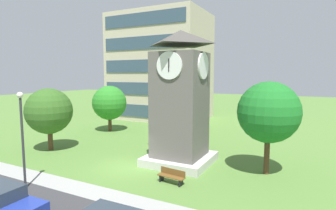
{
  "coord_description": "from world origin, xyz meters",
  "views": [
    {
      "loc": [
        11.52,
        -15.76,
        6.74
      ],
      "look_at": [
        1.54,
        3.63,
        4.31
      ],
      "focal_mm": 28.81,
      "sensor_mm": 36.0,
      "label": 1
    }
  ],
  "objects_px": {
    "tree_near_tower": "(49,111)",
    "tree_by_building": "(109,103)",
    "street_lamp": "(22,129)",
    "parked_car_blue": "(0,204)",
    "park_bench": "(172,176)",
    "tree_streetside": "(269,112)",
    "clock_tower": "(180,105)"
  },
  "relations": [
    {
      "from": "tree_near_tower",
      "to": "tree_by_building",
      "type": "height_order",
      "value": "tree_near_tower"
    },
    {
      "from": "tree_near_tower",
      "to": "tree_by_building",
      "type": "distance_m",
      "value": 9.08
    },
    {
      "from": "tree_near_tower",
      "to": "street_lamp",
      "type": "bearing_deg",
      "value": -48.77
    },
    {
      "from": "parked_car_blue",
      "to": "street_lamp",
      "type": "bearing_deg",
      "value": 129.85
    },
    {
      "from": "park_bench",
      "to": "tree_streetside",
      "type": "bearing_deg",
      "value": 41.28
    },
    {
      "from": "tree_by_building",
      "to": "street_lamp",
      "type": "bearing_deg",
      "value": -67.98
    },
    {
      "from": "street_lamp",
      "to": "parked_car_blue",
      "type": "bearing_deg",
      "value": -50.15
    },
    {
      "from": "tree_near_tower",
      "to": "clock_tower",
      "type": "bearing_deg",
      "value": 10.02
    },
    {
      "from": "park_bench",
      "to": "parked_car_blue",
      "type": "height_order",
      "value": "parked_car_blue"
    },
    {
      "from": "tree_streetside",
      "to": "tree_by_building",
      "type": "xyz_separation_m",
      "value": [
        -18.77,
        6.38,
        -0.83
      ]
    },
    {
      "from": "tree_near_tower",
      "to": "tree_streetside",
      "type": "height_order",
      "value": "tree_streetside"
    },
    {
      "from": "tree_by_building",
      "to": "parked_car_blue",
      "type": "distance_m",
      "value": 20.52
    },
    {
      "from": "tree_near_tower",
      "to": "parked_car_blue",
      "type": "height_order",
      "value": "tree_near_tower"
    },
    {
      "from": "park_bench",
      "to": "parked_car_blue",
      "type": "relative_size",
      "value": 0.42
    },
    {
      "from": "street_lamp",
      "to": "tree_near_tower",
      "type": "xyz_separation_m",
      "value": [
        -5.63,
        6.43,
        -0.05
      ]
    },
    {
      "from": "parked_car_blue",
      "to": "tree_by_building",
      "type": "bearing_deg",
      "value": 115.3
    },
    {
      "from": "tree_streetside",
      "to": "parked_car_blue",
      "type": "bearing_deg",
      "value": -129.93
    },
    {
      "from": "tree_near_tower",
      "to": "tree_streetside",
      "type": "distance_m",
      "value": 18.35
    },
    {
      "from": "clock_tower",
      "to": "tree_by_building",
      "type": "xyz_separation_m",
      "value": [
        -12.52,
        6.96,
        -1.04
      ]
    },
    {
      "from": "tree_near_tower",
      "to": "parked_car_blue",
      "type": "bearing_deg",
      "value": -49.19
    },
    {
      "from": "street_lamp",
      "to": "parked_car_blue",
      "type": "relative_size",
      "value": 1.31
    },
    {
      "from": "street_lamp",
      "to": "tree_streetside",
      "type": "height_order",
      "value": "tree_streetside"
    },
    {
      "from": "tree_near_tower",
      "to": "tree_by_building",
      "type": "xyz_separation_m",
      "value": [
        -0.63,
        9.06,
        -0.11
      ]
    },
    {
      "from": "street_lamp",
      "to": "tree_streetside",
      "type": "xyz_separation_m",
      "value": [
        12.5,
        9.1,
        0.67
      ]
    },
    {
      "from": "park_bench",
      "to": "tree_by_building",
      "type": "bearing_deg",
      "value": 141.75
    },
    {
      "from": "tree_streetside",
      "to": "tree_by_building",
      "type": "relative_size",
      "value": 1.16
    },
    {
      "from": "clock_tower",
      "to": "tree_near_tower",
      "type": "xyz_separation_m",
      "value": [
        -11.88,
        -2.1,
        -0.93
      ]
    },
    {
      "from": "clock_tower",
      "to": "tree_streetside",
      "type": "distance_m",
      "value": 6.28
    },
    {
      "from": "tree_streetside",
      "to": "street_lamp",
      "type": "bearing_deg",
      "value": -143.94
    },
    {
      "from": "tree_by_building",
      "to": "parked_car_blue",
      "type": "relative_size",
      "value": 1.24
    },
    {
      "from": "clock_tower",
      "to": "parked_car_blue",
      "type": "xyz_separation_m",
      "value": [
        -3.81,
        -11.44,
        -3.61
      ]
    },
    {
      "from": "clock_tower",
      "to": "street_lamp",
      "type": "bearing_deg",
      "value": -126.25
    }
  ]
}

